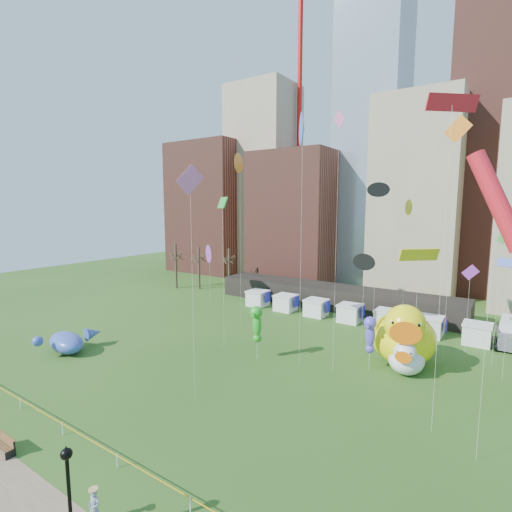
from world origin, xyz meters
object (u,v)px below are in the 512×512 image
Objects in this scene: lamppost at (69,486)px; whale_inflatable at (68,341)px; small_duck at (406,358)px; seahorse_green at (257,321)px; park_bench at (5,444)px; box_truck at (512,333)px; woman at (94,507)px; seahorse_purple at (370,332)px; big_duck at (404,336)px.

whale_inflatable is at bearing 150.31° from lamppost.
seahorse_green is at bearing -165.36° from small_duck.
seahorse_green is 22.30m from park_bench.
box_truck is 44.30m from woman.
lamppost is 45.47m from box_truck.
seahorse_purple is (10.38, 3.84, -0.23)m from seahorse_green.
seahorse_purple reaches higher than woman.
big_duck is 2.65m from small_duck.
woman is (22.91, -11.89, -0.19)m from whale_inflatable.
seahorse_purple is at bearing 68.47° from woman.
lamppost is at bearing -8.25° from park_bench.
seahorse_green is at bearing -136.03° from box_truck.
whale_inflatable is at bearing -165.86° from big_duck.
box_truck reaches higher than park_bench.
woman is (-16.67, -41.04, -0.51)m from box_truck.
whale_inflatable reaches higher than park_bench.
woman is (-0.34, 1.37, -2.18)m from lamppost.
seahorse_purple is 1.04× the size of lamppost.
whale_inflatable is 3.49× the size of park_bench.
small_duck is at bearing 62.58° from woman.
whale_inflatable is at bearing -154.44° from seahorse_purple.
box_truck reaches higher than woman.
small_duck reaches higher than park_bench.
seahorse_purple reaches higher than small_duck.
seahorse_purple is at bearing 35.41° from whale_inflatable.
park_bench is at bearing -136.19° from big_duck.
big_duck is at bearing 58.06° from park_bench.
small_duck is 0.87× the size of seahorse_purple.
woman is (4.92, -21.57, -3.11)m from seahorse_green.
box_truck is at bearing 58.47° from woman.
box_truck is (8.85, 12.50, -1.55)m from big_duck.
whale_inflatable is (-28.36, -13.53, -2.69)m from seahorse_purple.
lamppost is at bearing -85.48° from seahorse_green.
seahorse_green is at bearing 102.93° from lamppost.
seahorse_purple is 29.76m from park_bench.
box_truck is (26.53, 40.94, 0.87)m from park_bench.
small_duck is 27.80m from woman.
small_duck reaches higher than box_truck.
whale_inflatable is 49.16m from box_truck.
small_duck is at bearing -117.01° from box_truck.
big_duck is 14.56m from seahorse_green.
seahorse_purple is 27.27m from lamppost.
lamppost is 0.76× the size of box_truck.
woman is (-8.59, -26.43, -0.65)m from small_duck.
seahorse_green is 0.79× the size of whale_inflatable.
small_duck is at bearing 34.69° from whale_inflatable.
lamppost is (23.25, -13.26, 1.99)m from whale_inflatable.
big_duck is 1.99× the size of small_duck.
park_bench is at bearing 171.81° from lamppost.
woman is at bearing -85.54° from seahorse_green.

